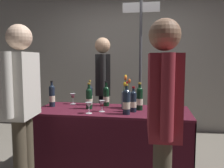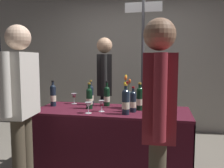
{
  "view_description": "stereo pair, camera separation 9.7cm",
  "coord_description": "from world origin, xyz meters",
  "px_view_note": "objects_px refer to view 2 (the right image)",
  "views": [
    {
      "loc": [
        0.48,
        -2.7,
        1.35
      ],
      "look_at": [
        0.0,
        0.0,
        1.06
      ],
      "focal_mm": 38.44,
      "sensor_mm": 36.0,
      "label": 1
    },
    {
      "loc": [
        0.57,
        -2.68,
        1.35
      ],
      "look_at": [
        0.0,
        0.0,
        1.06
      ],
      "focal_mm": 38.44,
      "sensor_mm": 36.0,
      "label": 2
    }
  ],
  "objects_px": {
    "display_bottle_0": "(140,98)",
    "wine_glass_near_taster": "(74,96)",
    "featured_wine_bottle": "(171,100)",
    "taster_foreground_right": "(158,112)",
    "tasting_table": "(112,129)",
    "wine_glass_near_vendor": "(102,104)",
    "wine_glass_mid": "(88,105)",
    "vendor_presenter": "(105,83)",
    "flower_vase": "(126,98)",
    "booth_signpost": "(143,60)"
  },
  "relations": [
    {
      "from": "flower_vase",
      "to": "booth_signpost",
      "type": "distance_m",
      "value": 0.97
    },
    {
      "from": "display_bottle_0",
      "to": "wine_glass_mid",
      "type": "distance_m",
      "value": 0.6
    },
    {
      "from": "tasting_table",
      "to": "taster_foreground_right",
      "type": "bearing_deg",
      "value": -61.17
    },
    {
      "from": "display_bottle_0",
      "to": "wine_glass_near_vendor",
      "type": "relative_size",
      "value": 2.51
    },
    {
      "from": "wine_glass_near_vendor",
      "to": "booth_signpost",
      "type": "distance_m",
      "value": 1.24
    },
    {
      "from": "wine_glass_near_taster",
      "to": "booth_signpost",
      "type": "relative_size",
      "value": 0.06
    },
    {
      "from": "featured_wine_bottle",
      "to": "wine_glass_mid",
      "type": "height_order",
      "value": "featured_wine_bottle"
    },
    {
      "from": "featured_wine_bottle",
      "to": "display_bottle_0",
      "type": "bearing_deg",
      "value": -179.12
    },
    {
      "from": "wine_glass_near_taster",
      "to": "vendor_presenter",
      "type": "relative_size",
      "value": 0.08
    },
    {
      "from": "wine_glass_near_taster",
      "to": "taster_foreground_right",
      "type": "relative_size",
      "value": 0.09
    },
    {
      "from": "wine_glass_mid",
      "to": "display_bottle_0",
      "type": "bearing_deg",
      "value": 27.45
    },
    {
      "from": "featured_wine_bottle",
      "to": "booth_signpost",
      "type": "relative_size",
      "value": 0.15
    },
    {
      "from": "featured_wine_bottle",
      "to": "taster_foreground_right",
      "type": "relative_size",
      "value": 0.2
    },
    {
      "from": "flower_vase",
      "to": "booth_signpost",
      "type": "bearing_deg",
      "value": 82.27
    },
    {
      "from": "wine_glass_near_taster",
      "to": "flower_vase",
      "type": "xyz_separation_m",
      "value": [
        0.71,
        -0.14,
        0.02
      ]
    },
    {
      "from": "tasting_table",
      "to": "wine_glass_mid",
      "type": "distance_m",
      "value": 0.45
    },
    {
      "from": "wine_glass_near_taster",
      "to": "taster_foreground_right",
      "type": "height_order",
      "value": "taster_foreground_right"
    },
    {
      "from": "tasting_table",
      "to": "wine_glass_near_taster",
      "type": "xyz_separation_m",
      "value": [
        -0.56,
        0.25,
        0.34
      ]
    },
    {
      "from": "display_bottle_0",
      "to": "taster_foreground_right",
      "type": "xyz_separation_m",
      "value": [
        0.23,
        -1.03,
        0.08
      ]
    },
    {
      "from": "display_bottle_0",
      "to": "flower_vase",
      "type": "relative_size",
      "value": 0.8
    },
    {
      "from": "featured_wine_bottle",
      "to": "wine_glass_near_vendor",
      "type": "bearing_deg",
      "value": -167.55
    },
    {
      "from": "flower_vase",
      "to": "taster_foreground_right",
      "type": "bearing_deg",
      "value": -70.35
    },
    {
      "from": "vendor_presenter",
      "to": "display_bottle_0",
      "type": "bearing_deg",
      "value": 26.96
    },
    {
      "from": "featured_wine_bottle",
      "to": "taster_foreground_right",
      "type": "bearing_deg",
      "value": -96.45
    },
    {
      "from": "wine_glass_mid",
      "to": "vendor_presenter",
      "type": "bearing_deg",
      "value": 93.56
    },
    {
      "from": "display_bottle_0",
      "to": "wine_glass_mid",
      "type": "bearing_deg",
      "value": -152.55
    },
    {
      "from": "tasting_table",
      "to": "flower_vase",
      "type": "height_order",
      "value": "flower_vase"
    },
    {
      "from": "featured_wine_bottle",
      "to": "taster_foreground_right",
      "type": "xyz_separation_m",
      "value": [
        -0.12,
        -1.03,
        0.09
      ]
    },
    {
      "from": "flower_vase",
      "to": "booth_signpost",
      "type": "xyz_separation_m",
      "value": [
        0.12,
        0.85,
        0.45
      ]
    },
    {
      "from": "tasting_table",
      "to": "featured_wine_bottle",
      "type": "relative_size",
      "value": 5.48
    },
    {
      "from": "wine_glass_mid",
      "to": "flower_vase",
      "type": "distance_m",
      "value": 0.5
    },
    {
      "from": "featured_wine_bottle",
      "to": "wine_glass_mid",
      "type": "bearing_deg",
      "value": -162.26
    },
    {
      "from": "wine_glass_mid",
      "to": "booth_signpost",
      "type": "bearing_deg",
      "value": 68.24
    },
    {
      "from": "featured_wine_bottle",
      "to": "booth_signpost",
      "type": "bearing_deg",
      "value": 113.3
    },
    {
      "from": "tasting_table",
      "to": "featured_wine_bottle",
      "type": "xyz_separation_m",
      "value": [
        0.66,
        0.04,
        0.36
      ]
    },
    {
      "from": "flower_vase",
      "to": "wine_glass_near_vendor",
      "type": "bearing_deg",
      "value": -136.0
    },
    {
      "from": "wine_glass_near_vendor",
      "to": "display_bottle_0",
      "type": "bearing_deg",
      "value": 21.52
    },
    {
      "from": "vendor_presenter",
      "to": "taster_foreground_right",
      "type": "bearing_deg",
      "value": 12.48
    },
    {
      "from": "featured_wine_bottle",
      "to": "taster_foreground_right",
      "type": "distance_m",
      "value": 1.04
    },
    {
      "from": "vendor_presenter",
      "to": "booth_signpost",
      "type": "distance_m",
      "value": 0.67
    },
    {
      "from": "display_bottle_0",
      "to": "flower_vase",
      "type": "height_order",
      "value": "flower_vase"
    },
    {
      "from": "display_bottle_0",
      "to": "vendor_presenter",
      "type": "distance_m",
      "value": 0.93
    },
    {
      "from": "display_bottle_0",
      "to": "wine_glass_near_taster",
      "type": "bearing_deg",
      "value": 166.38
    },
    {
      "from": "featured_wine_bottle",
      "to": "flower_vase",
      "type": "height_order",
      "value": "flower_vase"
    },
    {
      "from": "flower_vase",
      "to": "display_bottle_0",
      "type": "bearing_deg",
      "value": -24.35
    },
    {
      "from": "display_bottle_0",
      "to": "vendor_presenter",
      "type": "relative_size",
      "value": 0.19
    },
    {
      "from": "featured_wine_bottle",
      "to": "tasting_table",
      "type": "bearing_deg",
      "value": -176.29
    },
    {
      "from": "wine_glass_near_vendor",
      "to": "wine_glass_near_taster",
      "type": "xyz_separation_m",
      "value": [
        -0.47,
        0.37,
        0.01
      ]
    },
    {
      "from": "wine_glass_mid",
      "to": "vendor_presenter",
      "type": "height_order",
      "value": "vendor_presenter"
    },
    {
      "from": "display_bottle_0",
      "to": "wine_glass_near_vendor",
      "type": "height_order",
      "value": "display_bottle_0"
    }
  ]
}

